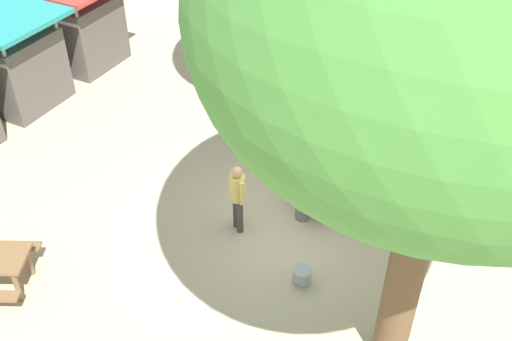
% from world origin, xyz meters
% --- Properties ---
extents(ground_plane, '(60.00, 60.00, 0.00)m').
position_xyz_m(ground_plane, '(0.00, 0.00, 0.00)').
color(ground_plane, '#BAA88C').
extents(elephant, '(2.32, 1.92, 1.64)m').
position_xyz_m(elephant, '(1.10, -0.24, 1.05)').
color(elephant, slate).
rests_on(elephant, ground_plane).
extents(person_handler, '(0.34, 0.43, 1.62)m').
position_xyz_m(person_handler, '(-0.58, 0.72, 0.95)').
color(person_handler, '#3F3833').
rests_on(person_handler, ground_plane).
extents(shade_tree_main, '(6.44, 5.91, 8.54)m').
position_xyz_m(shade_tree_main, '(-2.09, -3.00, 6.22)').
color(shade_tree_main, brown).
rests_on(shade_tree_main, ground_plane).
extents(wooden_bench, '(0.50, 1.42, 0.88)m').
position_xyz_m(wooden_bench, '(4.52, 3.71, 0.47)').
color(wooden_bench, olive).
rests_on(wooden_bench, ground_plane).
extents(picnic_table_near, '(1.97, 1.96, 0.78)m').
position_xyz_m(picnic_table_near, '(3.87, -3.45, 0.59)').
color(picnic_table_near, olive).
rests_on(picnic_table_near, ground_plane).
extents(market_stall_teal, '(2.50, 2.50, 2.52)m').
position_xyz_m(market_stall_teal, '(1.15, 8.38, 1.14)').
color(market_stall_teal, '#59514C').
rests_on(market_stall_teal, ground_plane).
extents(market_stall_red, '(2.50, 2.50, 2.52)m').
position_xyz_m(market_stall_red, '(3.75, 8.38, 1.14)').
color(market_stall_red, '#59514C').
rests_on(market_stall_red, ground_plane).
extents(feed_bucket, '(0.36, 0.36, 0.32)m').
position_xyz_m(feed_bucket, '(-1.30, -1.06, 0.16)').
color(feed_bucket, gray).
rests_on(feed_bucket, ground_plane).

